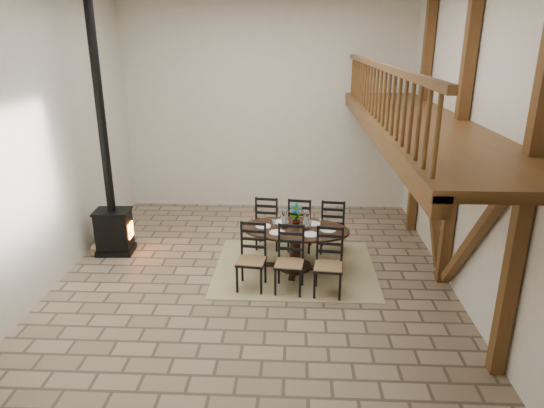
{
  "coord_description": "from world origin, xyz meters",
  "views": [
    {
      "loc": [
        0.7,
        -7.95,
        4.17
      ],
      "look_at": [
        0.31,
        0.4,
        1.28
      ],
      "focal_mm": 32.0,
      "sensor_mm": 36.0,
      "label": 1
    }
  ],
  "objects_px": {
    "dining_table": "(295,248)",
    "log_basket": "(113,237)",
    "log_stack": "(102,249)",
    "wood_stove": "(111,201)"
  },
  "relations": [
    {
      "from": "dining_table",
      "to": "log_basket",
      "type": "bearing_deg",
      "value": 173.32
    },
    {
      "from": "wood_stove",
      "to": "log_stack",
      "type": "bearing_deg",
      "value": -164.04
    },
    {
      "from": "dining_table",
      "to": "log_basket",
      "type": "relative_size",
      "value": 4.24
    },
    {
      "from": "dining_table",
      "to": "log_stack",
      "type": "xyz_separation_m",
      "value": [
        -3.9,
        0.47,
        -0.32
      ]
    },
    {
      "from": "dining_table",
      "to": "wood_stove",
      "type": "distance_m",
      "value": 3.75
    },
    {
      "from": "wood_stove",
      "to": "log_stack",
      "type": "distance_m",
      "value": 1.04
    },
    {
      "from": "dining_table",
      "to": "wood_stove",
      "type": "relative_size",
      "value": 0.48
    },
    {
      "from": "dining_table",
      "to": "log_basket",
      "type": "xyz_separation_m",
      "value": [
        -3.83,
        0.89,
        -0.22
      ]
    },
    {
      "from": "log_stack",
      "to": "dining_table",
      "type": "bearing_deg",
      "value": -6.86
    },
    {
      "from": "log_basket",
      "to": "dining_table",
      "type": "bearing_deg",
      "value": -13.03
    }
  ]
}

